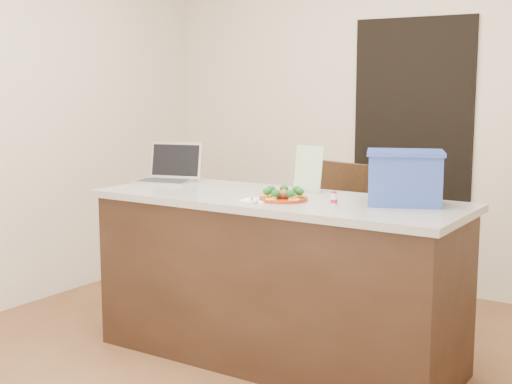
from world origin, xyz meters
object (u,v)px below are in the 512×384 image
Objects in this scene: plate at (283,198)px; yogurt_bottle at (334,200)px; laptop at (170,171)px; blue_box at (405,177)px; island at (277,278)px; napkin at (257,200)px; chair at (332,231)px.

yogurt_bottle is at bearing -1.26° from plate.
laptop is at bearing 169.14° from yogurt_bottle.
blue_box reaches higher than laptop.
laptop reaches higher than plate.
island is 14.38× the size of napkin.
laptop is at bearing 170.57° from island.
plate reaches higher than island.
chair is at bearing 95.15° from island.
yogurt_bottle is 0.19× the size of laptop.
blue_box is 0.45× the size of chair.
chair reaches higher than plate.
yogurt_bottle is 0.38m from blue_box.
blue_box reaches higher than island.
blue_box reaches higher than yogurt_bottle.
napkin is 1.93× the size of yogurt_bottle.
laptop is (-0.97, 0.24, 0.06)m from plate.
napkin is 0.36× the size of laptop.
blue_box is at bearing 39.78° from yogurt_bottle.
napkin is 0.14× the size of chair.
island is 0.63m from yogurt_bottle.
plate is 0.30m from yogurt_bottle.
yogurt_bottle is 1.09m from chair.
plate is 0.25× the size of chair.
blue_box is at bearing 23.43° from napkin.
island is 0.91m from blue_box.
plate is at bearing -44.47° from island.
plate is 3.46× the size of yogurt_bottle.
napkin is 0.31× the size of blue_box.
blue_box is at bearing 21.32° from plate.
laptop is (-0.85, 0.31, 0.06)m from napkin.
plate is 1.00m from laptop.
island is at bearing 81.90° from napkin.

